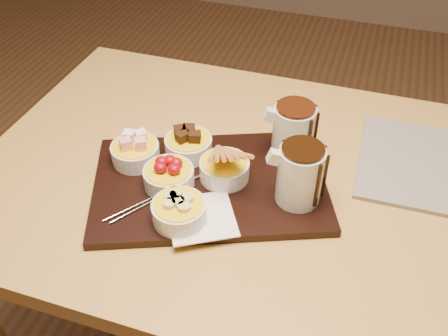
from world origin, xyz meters
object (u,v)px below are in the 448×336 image
(serving_board, at_px, (210,184))
(bowl_strawberries, at_px, (169,177))
(dining_table, at_px, (260,210))
(pitcher_milk_chocolate, at_px, (293,133))
(newspaper, at_px, (445,169))
(pitcher_dark_chocolate, at_px, (300,175))

(serving_board, height_order, bowl_strawberries, bowl_strawberries)
(dining_table, xyz_separation_m, serving_board, (-0.09, -0.06, 0.11))
(pitcher_milk_chocolate, height_order, newspaper, pitcher_milk_chocolate)
(dining_table, bearing_deg, bowl_strawberries, -148.83)
(serving_board, xyz_separation_m, bowl_strawberries, (-0.07, -0.03, 0.03))
(pitcher_dark_chocolate, bearing_deg, bowl_strawberries, 167.35)
(dining_table, relative_size, serving_board, 2.61)
(bowl_strawberries, bearing_deg, serving_board, 25.64)
(serving_board, bearing_deg, pitcher_milk_chocolate, 21.80)
(dining_table, distance_m, pitcher_milk_chocolate, 0.19)
(pitcher_dark_chocolate, height_order, pitcher_milk_chocolate, same)
(bowl_strawberries, xyz_separation_m, newspaper, (0.52, 0.23, -0.03))
(dining_table, relative_size, newspaper, 3.40)
(serving_board, bearing_deg, newspaper, 1.89)
(serving_board, relative_size, newspaper, 1.30)
(bowl_strawberries, xyz_separation_m, pitcher_dark_chocolate, (0.25, 0.04, 0.04))
(pitcher_dark_chocolate, distance_m, pitcher_milk_chocolate, 0.13)
(dining_table, height_order, serving_board, serving_board)
(pitcher_dark_chocolate, bearing_deg, pitcher_milk_chocolate, 85.60)
(serving_board, height_order, newspaper, serving_board)
(bowl_strawberries, relative_size, newspaper, 0.28)
(pitcher_dark_chocolate, distance_m, newspaper, 0.34)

